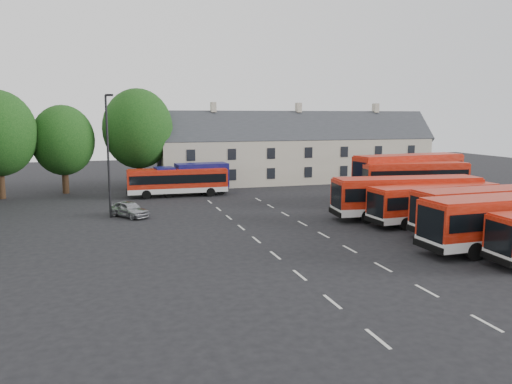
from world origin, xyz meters
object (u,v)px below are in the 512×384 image
silver_car (129,209)px  lamppost (108,153)px  bus_dd_south (414,181)px  box_truck (193,177)px

silver_car → lamppost: lamppost is taller
bus_dd_south → lamppost: 27.62m
bus_dd_south → box_truck: bearing=152.2°
lamppost → silver_car: bearing=-7.6°
silver_car → box_truck: bearing=20.5°
box_truck → lamppost: bearing=-134.5°
bus_dd_south → silver_car: 26.01m
bus_dd_south → box_truck: (-18.70, 12.80, -0.44)m
silver_car → lamppost: bearing=137.4°
lamppost → bus_dd_south: bearing=-5.4°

